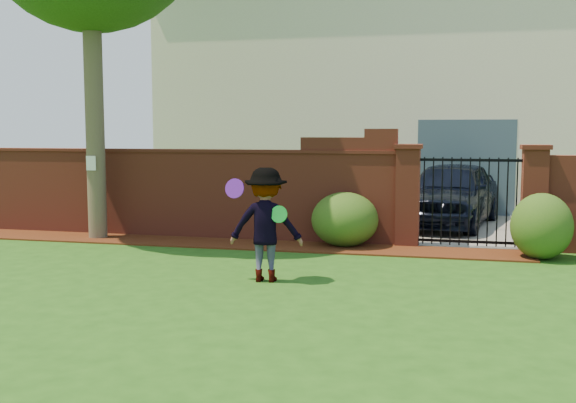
% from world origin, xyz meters
% --- Properties ---
extents(ground, '(80.00, 80.00, 0.01)m').
position_xyz_m(ground, '(0.00, 0.00, -0.01)').
color(ground, '#204D13').
rests_on(ground, ground).
extents(mulch_bed, '(11.10, 1.08, 0.03)m').
position_xyz_m(mulch_bed, '(-0.95, 3.34, 0.01)').
color(mulch_bed, '#3B190A').
rests_on(mulch_bed, ground).
extents(brick_wall, '(8.70, 0.31, 2.16)m').
position_xyz_m(brick_wall, '(-2.01, 4.00, 0.93)').
color(brick_wall, maroon).
rests_on(brick_wall, ground).
extents(pillar_left, '(0.50, 0.50, 1.88)m').
position_xyz_m(pillar_left, '(2.40, 4.00, 0.96)').
color(pillar_left, maroon).
rests_on(pillar_left, ground).
extents(pillar_right, '(0.50, 0.50, 1.88)m').
position_xyz_m(pillar_right, '(4.60, 4.00, 0.96)').
color(pillar_right, maroon).
rests_on(pillar_right, ground).
extents(iron_gate, '(1.78, 0.03, 1.60)m').
position_xyz_m(iron_gate, '(3.50, 4.00, 0.85)').
color(iron_gate, black).
rests_on(iron_gate, ground).
extents(driveway, '(3.20, 8.00, 0.01)m').
position_xyz_m(driveway, '(3.50, 8.00, 0.01)').
color(driveway, slate).
rests_on(driveway, ground).
extents(house, '(12.40, 6.40, 6.30)m').
position_xyz_m(house, '(1.00, 12.00, 3.16)').
color(house, '#ECE3C6').
rests_on(house, ground).
extents(car, '(2.53, 4.53, 1.46)m').
position_xyz_m(car, '(3.10, 6.71, 0.73)').
color(car, black).
rests_on(car, ground).
extents(paper_notice, '(0.20, 0.01, 0.28)m').
position_xyz_m(paper_notice, '(-3.60, 3.21, 1.50)').
color(paper_notice, white).
rests_on(paper_notice, tree).
extents(shrub_left, '(1.23, 1.23, 1.01)m').
position_xyz_m(shrub_left, '(1.29, 3.62, 0.50)').
color(shrub_left, '#204916').
rests_on(shrub_left, ground).
extents(shrub_middle, '(1.00, 1.00, 1.10)m').
position_xyz_m(shrub_middle, '(4.65, 3.20, 0.55)').
color(shrub_middle, '#204916').
rests_on(shrub_middle, ground).
extents(man, '(1.10, 0.70, 1.61)m').
position_xyz_m(man, '(0.65, 0.51, 0.81)').
color(man, gray).
rests_on(man, ground).
extents(frisbee_purple, '(0.28, 0.10, 0.28)m').
position_xyz_m(frisbee_purple, '(0.23, 0.44, 1.32)').
color(frisbee_purple, '#611AA8').
rests_on(frisbee_purple, man).
extents(frisbee_green, '(0.25, 0.09, 0.24)m').
position_xyz_m(frisbee_green, '(0.89, 0.39, 0.98)').
color(frisbee_green, '#1CD240').
rests_on(frisbee_green, man).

